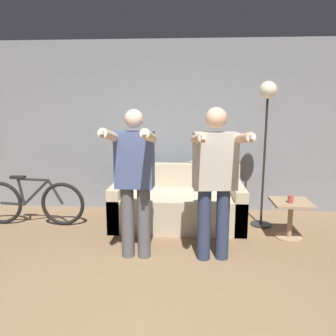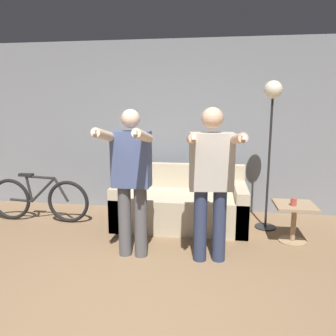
{
  "view_description": "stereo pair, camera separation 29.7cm",
  "coord_description": "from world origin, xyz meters",
  "px_view_note": "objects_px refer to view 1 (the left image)",
  "views": [
    {
      "loc": [
        0.44,
        -1.85,
        1.62
      ],
      "look_at": [
        0.2,
        1.98,
        0.9
      ],
      "focal_mm": 35.0,
      "sensor_mm": 36.0,
      "label": 1
    },
    {
      "loc": [
        0.73,
        -1.82,
        1.62
      ],
      "look_at": [
        0.2,
        1.98,
        0.9
      ],
      "focal_mm": 35.0,
      "sensor_mm": 36.0,
      "label": 2
    }
  ],
  "objects_px": {
    "couch": "(178,205)",
    "person_right": "(215,174)",
    "cup": "(291,199)",
    "bicycle": "(32,202)",
    "side_table": "(291,212)",
    "cat": "(206,158)",
    "floor_lamp": "(267,113)",
    "person_left": "(134,175)"
  },
  "relations": [
    {
      "from": "person_left",
      "to": "person_right",
      "type": "distance_m",
      "value": 0.83
    },
    {
      "from": "cup",
      "to": "bicycle",
      "type": "distance_m",
      "value": 3.41
    },
    {
      "from": "cat",
      "to": "bicycle",
      "type": "bearing_deg",
      "value": -168.38
    },
    {
      "from": "floor_lamp",
      "to": "person_left",
      "type": "bearing_deg",
      "value": -145.52
    },
    {
      "from": "cup",
      "to": "bicycle",
      "type": "xyz_separation_m",
      "value": [
        -3.39,
        0.33,
        -0.2
      ]
    },
    {
      "from": "couch",
      "to": "side_table",
      "type": "relative_size",
      "value": 3.73
    },
    {
      "from": "person_left",
      "to": "cat",
      "type": "xyz_separation_m",
      "value": [
        0.82,
        1.41,
        -0.03
      ]
    },
    {
      "from": "cat",
      "to": "person_right",
      "type": "bearing_deg",
      "value": -89.46
    },
    {
      "from": "person_right",
      "to": "cup",
      "type": "height_order",
      "value": "person_right"
    },
    {
      "from": "couch",
      "to": "person_left",
      "type": "height_order",
      "value": "person_left"
    },
    {
      "from": "cup",
      "to": "bicycle",
      "type": "height_order",
      "value": "bicycle"
    },
    {
      "from": "person_right",
      "to": "cup",
      "type": "relative_size",
      "value": 17.87
    },
    {
      "from": "bicycle",
      "to": "person_left",
      "type": "bearing_deg",
      "value": -29.77
    },
    {
      "from": "person_left",
      "to": "cat",
      "type": "height_order",
      "value": "person_left"
    },
    {
      "from": "person_right",
      "to": "side_table",
      "type": "relative_size",
      "value": 3.41
    },
    {
      "from": "person_right",
      "to": "floor_lamp",
      "type": "bearing_deg",
      "value": 48.92
    },
    {
      "from": "couch",
      "to": "bicycle",
      "type": "xyz_separation_m",
      "value": [
        -2.01,
        -0.15,
        0.05
      ]
    },
    {
      "from": "person_right",
      "to": "floor_lamp",
      "type": "height_order",
      "value": "floor_lamp"
    },
    {
      "from": "couch",
      "to": "cat",
      "type": "distance_m",
      "value": 0.81
    },
    {
      "from": "floor_lamp",
      "to": "side_table",
      "type": "relative_size",
      "value": 4.1
    },
    {
      "from": "couch",
      "to": "cup",
      "type": "distance_m",
      "value": 1.48
    },
    {
      "from": "person_left",
      "to": "bicycle",
      "type": "relative_size",
      "value": 1.08
    },
    {
      "from": "couch",
      "to": "person_right",
      "type": "relative_size",
      "value": 1.09
    },
    {
      "from": "couch",
      "to": "floor_lamp",
      "type": "height_order",
      "value": "floor_lamp"
    },
    {
      "from": "floor_lamp",
      "to": "cup",
      "type": "distance_m",
      "value": 1.15
    },
    {
      "from": "cup",
      "to": "side_table",
      "type": "bearing_deg",
      "value": 62.5
    },
    {
      "from": "person_left",
      "to": "bicycle",
      "type": "height_order",
      "value": "person_left"
    },
    {
      "from": "person_right",
      "to": "couch",
      "type": "bearing_deg",
      "value": 104.78
    },
    {
      "from": "cup",
      "to": "couch",
      "type": "bearing_deg",
      "value": 160.85
    },
    {
      "from": "person_left",
      "to": "bicycle",
      "type": "xyz_separation_m",
      "value": [
        -1.59,
        0.91,
        -0.6
      ]
    },
    {
      "from": "person_left",
      "to": "floor_lamp",
      "type": "distance_m",
      "value": 2.01
    },
    {
      "from": "couch",
      "to": "person_left",
      "type": "relative_size",
      "value": 1.11
    },
    {
      "from": "person_left",
      "to": "person_right",
      "type": "xyz_separation_m",
      "value": [
        0.83,
        0.0,
        0.02
      ]
    },
    {
      "from": "cat",
      "to": "floor_lamp",
      "type": "relative_size",
      "value": 0.21
    },
    {
      "from": "cat",
      "to": "bicycle",
      "type": "height_order",
      "value": "cat"
    },
    {
      "from": "cat",
      "to": "side_table",
      "type": "distance_m",
      "value": 1.38
    },
    {
      "from": "bicycle",
      "to": "couch",
      "type": "bearing_deg",
      "value": 4.27
    },
    {
      "from": "person_left",
      "to": "floor_lamp",
      "type": "bearing_deg",
      "value": 36.02
    },
    {
      "from": "cat",
      "to": "floor_lamp",
      "type": "xyz_separation_m",
      "value": [
        0.75,
        -0.33,
        0.65
      ]
    },
    {
      "from": "person_right",
      "to": "floor_lamp",
      "type": "relative_size",
      "value": 0.83
    },
    {
      "from": "person_right",
      "to": "side_table",
      "type": "height_order",
      "value": "person_right"
    },
    {
      "from": "cat",
      "to": "cup",
      "type": "distance_m",
      "value": 1.33
    }
  ]
}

